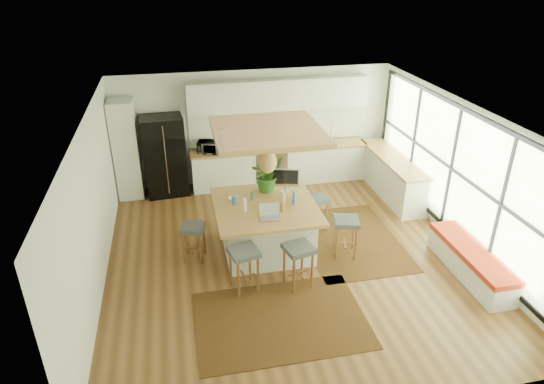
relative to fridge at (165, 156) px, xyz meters
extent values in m
plane|color=brown|center=(2.13, -3.16, -0.93)|extent=(7.00, 7.00, 0.00)
plane|color=white|center=(2.13, -3.16, 1.78)|extent=(7.00, 7.00, 0.00)
plane|color=silver|center=(2.13, 0.34, 0.42)|extent=(6.50, 0.00, 6.50)
plane|color=silver|center=(2.13, -6.66, 0.42)|extent=(6.50, 0.00, 6.50)
plane|color=silver|center=(-1.12, -3.16, 0.42)|extent=(0.00, 7.00, 7.00)
plane|color=silver|center=(5.38, -3.16, 0.42)|extent=(0.00, 7.00, 7.00)
cube|color=silver|center=(-0.82, 0.02, 0.20)|extent=(0.55, 0.60, 2.25)
cube|color=silver|center=(2.68, 0.02, -0.49)|extent=(4.20, 0.60, 0.88)
cube|color=#A07139|center=(2.68, 0.02, -0.03)|extent=(4.24, 0.64, 0.05)
cube|color=white|center=(2.68, 0.32, 0.43)|extent=(4.20, 0.02, 0.80)
cube|color=silver|center=(2.68, 0.16, 1.22)|extent=(4.20, 0.34, 0.70)
cube|color=silver|center=(5.06, -1.16, -0.49)|extent=(0.60, 2.50, 0.88)
cube|color=#A07139|center=(5.06, -1.16, -0.03)|extent=(0.64, 2.54, 0.05)
cube|color=black|center=(1.61, -4.83, -0.92)|extent=(2.60, 1.80, 0.01)
cube|color=black|center=(3.46, -2.87, -0.92)|extent=(1.80, 2.60, 0.01)
imported|color=#A5A5AA|center=(1.01, -0.01, 0.17)|extent=(0.55, 0.40, 0.33)
imported|color=#1E4C19|center=(1.93, -2.22, 0.27)|extent=(0.92, 0.93, 0.54)
imported|color=silver|center=(1.24, -2.49, 0.03)|extent=(0.22, 0.22, 0.05)
cylinder|color=#3973E6|center=(1.23, -2.72, 0.10)|extent=(0.07, 0.07, 0.19)
cylinder|color=white|center=(1.38, -2.97, 0.10)|extent=(0.07, 0.07, 0.19)
cylinder|color=#A16A35|center=(2.03, -3.12, 0.10)|extent=(0.07, 0.07, 0.19)
cylinder|color=silver|center=(2.13, -2.77, 0.10)|extent=(0.07, 0.07, 0.19)
cylinder|color=#447155|center=(1.58, -2.57, 0.10)|extent=(0.07, 0.07, 0.19)
cylinder|color=#3973E6|center=(2.28, -2.92, 0.10)|extent=(0.07, 0.07, 0.19)
camera|label=1|loc=(0.32, -10.34, 4.08)|focal=31.51mm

